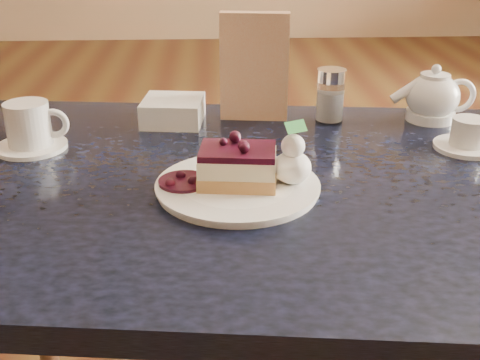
{
  "coord_description": "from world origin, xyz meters",
  "views": [
    {
      "loc": [
        0.18,
        -0.63,
        1.13
      ],
      "look_at": [
        0.22,
        0.13,
        0.78
      ],
      "focal_mm": 45.0,
      "sensor_mm": 36.0,
      "label": 1
    }
  ],
  "objects_px": {
    "main_table": "(240,219)",
    "tea_set": "(439,105)",
    "cheesecake_slice": "(238,166)",
    "coffee_set": "(30,128)",
    "dessert_plate": "(238,187)"
  },
  "relations": [
    {
      "from": "main_table",
      "to": "coffee_set",
      "type": "bearing_deg",
      "value": 164.73
    },
    {
      "from": "dessert_plate",
      "to": "coffee_set",
      "type": "relative_size",
      "value": 1.82
    },
    {
      "from": "main_table",
      "to": "dessert_plate",
      "type": "distance_m",
      "value": 0.1
    },
    {
      "from": "main_table",
      "to": "tea_set",
      "type": "xyz_separation_m",
      "value": [
        0.4,
        0.23,
        0.12
      ]
    },
    {
      "from": "coffee_set",
      "to": "cheesecake_slice",
      "type": "bearing_deg",
      "value": -28.38
    },
    {
      "from": "cheesecake_slice",
      "to": "tea_set",
      "type": "bearing_deg",
      "value": 41.03
    },
    {
      "from": "dessert_plate",
      "to": "cheesecake_slice",
      "type": "distance_m",
      "value": 0.03
    },
    {
      "from": "main_table",
      "to": "coffee_set",
      "type": "height_order",
      "value": "coffee_set"
    },
    {
      "from": "dessert_plate",
      "to": "tea_set",
      "type": "xyz_separation_m",
      "value": [
        0.41,
        0.28,
        0.04
      ]
    },
    {
      "from": "cheesecake_slice",
      "to": "tea_set",
      "type": "height_order",
      "value": "tea_set"
    },
    {
      "from": "cheesecake_slice",
      "to": "tea_set",
      "type": "xyz_separation_m",
      "value": [
        0.41,
        0.28,
        0.0
      ]
    },
    {
      "from": "main_table",
      "to": "tea_set",
      "type": "distance_m",
      "value": 0.48
    },
    {
      "from": "coffee_set",
      "to": "tea_set",
      "type": "distance_m",
      "value": 0.78
    },
    {
      "from": "main_table",
      "to": "cheesecake_slice",
      "type": "xyz_separation_m",
      "value": [
        -0.01,
        -0.05,
        0.12
      ]
    },
    {
      "from": "cheesecake_slice",
      "to": "coffee_set",
      "type": "relative_size",
      "value": 0.93
    }
  ]
}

